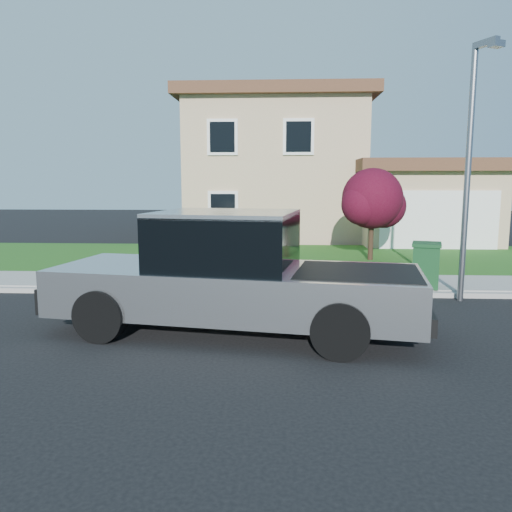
{
  "coord_description": "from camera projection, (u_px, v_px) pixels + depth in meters",
  "views": [
    {
      "loc": [
        0.33,
        -8.95,
        2.72
      ],
      "look_at": [
        -0.2,
        1.29,
        1.2
      ],
      "focal_mm": 35.0,
      "sensor_mm": 36.0,
      "label": 1
    }
  ],
  "objects": [
    {
      "name": "ornamental_tree",
      "position": [
        373.0,
        201.0,
        16.73
      ],
      "size": [
        2.25,
        2.03,
        3.09
      ],
      "color": "black",
      "rests_on": "lawn"
    },
    {
      "name": "lawn",
      "position": [
        301.0,
        259.0,
        17.6
      ],
      "size": [
        40.0,
        7.0,
        0.1
      ],
      "primitive_type": "cube",
      "color": "#1C4E16",
      "rests_on": "ground"
    },
    {
      "name": "house",
      "position": [
        302.0,
        173.0,
        24.91
      ],
      "size": [
        14.0,
        11.3,
        6.85
      ],
      "color": "tan",
      "rests_on": "ground"
    },
    {
      "name": "woman",
      "position": [
        272.0,
        269.0,
        10.51
      ],
      "size": [
        0.73,
        0.58,
        1.93
      ],
      "rotation": [
        0.0,
        0.0,
        3.42
      ],
      "color": "tan",
      "rests_on": "ground"
    },
    {
      "name": "ground",
      "position": [
        263.0,
        330.0,
        9.26
      ],
      "size": [
        80.0,
        80.0,
        0.0
      ],
      "primitive_type": "plane",
      "color": "black",
      "rests_on": "ground"
    },
    {
      "name": "pickup_truck",
      "position": [
        234.0,
        276.0,
        9.03
      ],
      "size": [
        6.98,
        3.31,
        2.21
      ],
      "rotation": [
        0.0,
        0.0,
        -0.16
      ],
      "color": "black",
      "rests_on": "ground"
    },
    {
      "name": "street_lamp",
      "position": [
        471.0,
        158.0,
        11.03
      ],
      "size": [
        0.48,
        0.73,
        5.69
      ],
      "rotation": [
        0.0,
        0.0,
        0.44
      ],
      "color": "slate",
      "rests_on": "ground"
    },
    {
      "name": "curb",
      "position": [
        309.0,
        293.0,
        12.06
      ],
      "size": [
        40.0,
        0.2,
        0.12
      ],
      "primitive_type": "cube",
      "color": "gray",
      "rests_on": "ground"
    },
    {
      "name": "sidewalk",
      "position": [
        307.0,
        283.0,
        13.15
      ],
      "size": [
        40.0,
        2.0,
        0.15
      ],
      "primitive_type": "cube",
      "color": "gray",
      "rests_on": "ground"
    },
    {
      "name": "trash_bin",
      "position": [
        426.0,
        265.0,
        12.28
      ],
      "size": [
        0.87,
        0.93,
        1.1
      ],
      "rotation": [
        0.0,
        0.0,
        -0.28
      ],
      "color": "#0F3919",
      "rests_on": "sidewalk"
    }
  ]
}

